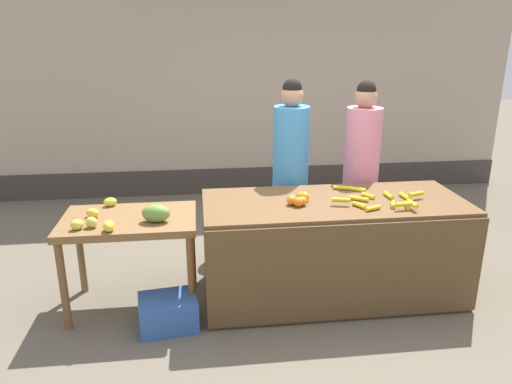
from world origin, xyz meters
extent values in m
plane|color=#665B4C|center=(0.00, 0.00, 0.00)|extent=(24.00, 24.00, 0.00)
cube|color=tan|center=(0.00, 3.04, 1.52)|extent=(7.27, 0.20, 3.04)
cube|color=#3F3833|center=(0.00, 2.93, 0.18)|extent=(7.27, 0.04, 0.36)
cube|color=brown|center=(0.32, 0.00, 0.43)|extent=(2.19, 0.89, 0.87)
cube|color=brown|center=(0.32, -0.46, 0.43)|extent=(2.19, 0.03, 0.81)
cube|color=brown|center=(-1.36, 0.00, 0.77)|extent=(1.06, 0.69, 0.06)
cylinder|color=brown|center=(-1.85, -0.29, 0.37)|extent=(0.06, 0.06, 0.74)
cylinder|color=brown|center=(-0.88, -0.29, 0.37)|extent=(0.06, 0.06, 0.74)
cylinder|color=brown|center=(-1.85, 0.29, 0.37)|extent=(0.06, 0.06, 0.74)
cylinder|color=brown|center=(-0.88, 0.29, 0.37)|extent=(0.06, 0.06, 0.74)
cylinder|color=yellow|center=(0.85, -0.24, 0.88)|extent=(0.08, 0.15, 0.04)
cylinder|color=yellow|center=(0.52, -0.03, 0.88)|extent=(0.15, 0.12, 0.04)
cylinder|color=yellow|center=(0.59, 0.21, 0.88)|extent=(0.14, 0.11, 0.04)
cylinder|color=yellow|center=(0.79, 0.02, 0.88)|extent=(0.04, 0.14, 0.04)
cylinder|color=gold|center=(0.55, -0.27, 0.88)|extent=(0.14, 0.08, 0.04)
cylinder|color=gold|center=(0.62, 0.03, 0.88)|extent=(0.10, 0.12, 0.04)
cylinder|color=yellow|center=(0.92, -0.03, 0.88)|extent=(0.05, 0.15, 0.04)
cylinder|color=gold|center=(0.46, 0.27, 0.88)|extent=(0.14, 0.08, 0.04)
cylinder|color=gold|center=(0.47, -0.19, 0.88)|extent=(0.09, 0.13, 0.04)
cylinder|color=gold|center=(0.75, -0.21, 0.88)|extent=(0.08, 0.13, 0.04)
cylinder|color=gold|center=(0.33, -0.13, 0.92)|extent=(0.15, 0.07, 0.04)
cylinder|color=yellow|center=(0.80, -0.29, 0.92)|extent=(0.14, 0.04, 0.04)
cylinder|color=yellow|center=(0.87, -0.29, 0.92)|extent=(0.04, 0.14, 0.04)
cylinder|color=gold|center=(1.00, -0.06, 0.92)|extent=(0.15, 0.08, 0.04)
sphere|color=orange|center=(0.04, 0.04, 0.90)|extent=(0.07, 0.07, 0.07)
sphere|color=orange|center=(-0.06, -0.07, 0.91)|extent=(0.08, 0.08, 0.08)
sphere|color=orange|center=(-0.01, -0.11, 0.91)|extent=(0.08, 0.08, 0.08)
sphere|color=orange|center=(0.03, -0.09, 0.90)|extent=(0.08, 0.08, 0.08)
sphere|color=orange|center=(0.06, 0.01, 0.91)|extent=(0.08, 0.08, 0.08)
ellipsoid|color=#DACD45|center=(-1.71, -0.21, 0.84)|extent=(0.12, 0.12, 0.08)
ellipsoid|color=yellow|center=(-1.47, -0.27, 0.84)|extent=(0.09, 0.12, 0.08)
ellipsoid|color=yellow|center=(-1.65, 0.03, 0.83)|extent=(0.12, 0.10, 0.07)
ellipsoid|color=yellow|center=(-1.55, 0.29, 0.83)|extent=(0.13, 0.11, 0.08)
ellipsoid|color=#DCCD47|center=(-1.61, -0.19, 0.84)|extent=(0.11, 0.10, 0.09)
ellipsoid|color=olive|center=(-1.14, -0.12, 0.87)|extent=(0.24, 0.18, 0.14)
cylinder|color=#33333D|center=(0.08, 0.69, 0.35)|extent=(0.29, 0.29, 0.70)
cylinder|color=#3F8CCC|center=(0.08, 0.69, 1.13)|extent=(0.34, 0.34, 0.85)
sphere|color=tan|center=(0.08, 0.69, 1.65)|extent=(0.21, 0.21, 0.21)
sphere|color=black|center=(0.08, 0.69, 1.72)|extent=(0.18, 0.18, 0.18)
cylinder|color=#33333D|center=(0.77, 0.68, 0.34)|extent=(0.29, 0.29, 0.69)
cylinder|color=pink|center=(0.77, 0.68, 1.11)|extent=(0.34, 0.34, 0.84)
sphere|color=tan|center=(0.77, 0.68, 1.62)|extent=(0.21, 0.21, 0.21)
sphere|color=black|center=(0.77, 0.68, 1.69)|extent=(0.18, 0.18, 0.18)
cube|color=#3359A5|center=(-1.07, -0.37, 0.13)|extent=(0.48, 0.37, 0.26)
ellipsoid|color=tan|center=(-0.58, 0.74, 0.23)|extent=(0.47, 0.45, 0.47)
camera|label=1|loc=(-0.79, -3.68, 2.19)|focal=33.83mm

